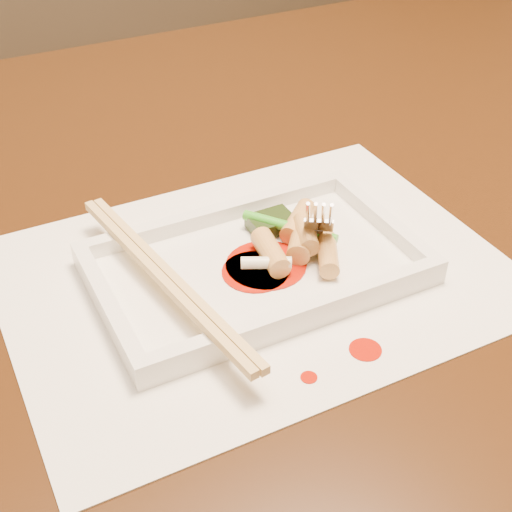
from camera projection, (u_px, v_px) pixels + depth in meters
name	position (u px, v px, depth m)	size (l,w,h in m)	color
table	(249.00, 272.00, 0.75)	(1.40, 0.90, 0.75)	black
placemat	(256.00, 274.00, 0.58)	(0.40, 0.30, 0.00)	white
sauce_splatter_a	(365.00, 350.00, 0.51)	(0.02, 0.02, 0.00)	#B31505
sauce_splatter_b	(309.00, 377.00, 0.49)	(0.01, 0.01, 0.00)	#B31505
plate_base	(256.00, 270.00, 0.58)	(0.26, 0.16, 0.01)	white
plate_rim_far	(218.00, 214.00, 0.63)	(0.26, 0.01, 0.01)	white
plate_rim_near	(302.00, 313.00, 0.52)	(0.26, 0.01, 0.01)	white
plate_rim_left	(108.00, 304.00, 0.53)	(0.01, 0.14, 0.01)	white
plate_rim_right	(383.00, 220.00, 0.62)	(0.01, 0.14, 0.01)	white
veg_piece	(271.00, 223.00, 0.62)	(0.04, 0.03, 0.01)	black
scallion_white	(266.00, 263.00, 0.56)	(0.01, 0.01, 0.04)	#EAEACC
scallion_green	(290.00, 227.00, 0.60)	(0.01, 0.01, 0.09)	#2A9718
chopstick_a	(160.00, 278.00, 0.54)	(0.01, 0.25, 0.01)	#DAB46D
chopstick_b	(169.00, 275.00, 0.54)	(0.01, 0.25, 0.01)	#DAB46D
fork	(323.00, 157.00, 0.57)	(0.09, 0.10, 0.14)	silver
sauce_blob_0	(266.00, 265.00, 0.58)	(0.07, 0.07, 0.00)	#B31505
sauce_blob_1	(255.00, 272.00, 0.57)	(0.05, 0.05, 0.00)	#B31505
rice_cake_0	(298.00, 221.00, 0.61)	(0.02, 0.02, 0.05)	#D9B365
rice_cake_1	(270.00, 252.00, 0.58)	(0.02, 0.02, 0.05)	#D9B365
rice_cake_2	(306.00, 234.00, 0.59)	(0.02, 0.02, 0.04)	#D9B365
rice_cake_3	(301.00, 241.00, 0.59)	(0.02, 0.02, 0.04)	#D9B365
rice_cake_4	(328.00, 254.00, 0.57)	(0.02, 0.02, 0.05)	#D9B365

